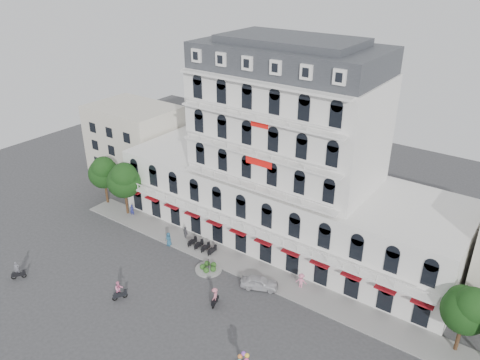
% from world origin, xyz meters
% --- Properties ---
extents(ground, '(120.00, 120.00, 0.00)m').
position_xyz_m(ground, '(0.00, 0.00, 0.00)').
color(ground, '#38383A').
rests_on(ground, ground).
extents(sidewalk, '(53.00, 4.00, 0.16)m').
position_xyz_m(sidewalk, '(0.00, 9.00, 0.08)').
color(sidewalk, gray).
rests_on(sidewalk, ground).
extents(main_building, '(45.00, 15.00, 25.80)m').
position_xyz_m(main_building, '(0.00, 18.00, 9.96)').
color(main_building, silver).
rests_on(main_building, ground).
extents(flank_building_west, '(14.00, 10.00, 12.00)m').
position_xyz_m(flank_building_west, '(-30.00, 20.00, 6.00)').
color(flank_building_west, beige).
rests_on(flank_building_west, ground).
extents(traffic_island, '(3.20, 3.20, 1.60)m').
position_xyz_m(traffic_island, '(-3.00, 6.00, 0.26)').
color(traffic_island, gray).
rests_on(traffic_island, ground).
extents(parked_scooter_row, '(4.40, 1.80, 1.10)m').
position_xyz_m(parked_scooter_row, '(-6.35, 8.80, 0.00)').
color(parked_scooter_row, black).
rests_on(parked_scooter_row, ground).
extents(tree_west_outer, '(4.50, 4.48, 7.76)m').
position_xyz_m(tree_west_outer, '(-25.95, 9.98, 5.35)').
color(tree_west_outer, '#382314').
rests_on(tree_west_outer, ground).
extents(tree_west_inner, '(4.76, 4.76, 8.25)m').
position_xyz_m(tree_west_inner, '(-20.95, 9.48, 5.68)').
color(tree_west_inner, '#382314').
rests_on(tree_west_inner, ground).
extents(tree_east_inner, '(4.40, 4.37, 7.57)m').
position_xyz_m(tree_east_inner, '(24.05, 9.98, 5.21)').
color(tree_east_inner, '#382314').
rests_on(tree_east_inner, ground).
extents(parked_car, '(4.55, 3.28, 1.44)m').
position_xyz_m(parked_car, '(3.74, 6.82, 0.72)').
color(parked_car, silver).
rests_on(parked_car, ground).
extents(rider_west, '(1.22, 1.40, 2.28)m').
position_xyz_m(rider_west, '(-19.89, -8.15, 1.05)').
color(rider_west, black).
rests_on(rider_west, ground).
extents(rider_southwest, '(1.05, 1.56, 2.34)m').
position_xyz_m(rider_southwest, '(-7.55, -3.71, 1.22)').
color(rider_southwest, black).
rests_on(rider_southwest, ground).
extents(rider_center, '(0.96, 1.66, 2.22)m').
position_xyz_m(rider_center, '(1.48, 1.63, 1.17)').
color(rider_center, black).
rests_on(rider_center, ground).
extents(pedestrian_left, '(0.96, 0.66, 1.88)m').
position_xyz_m(pedestrian_left, '(-10.50, 7.07, 0.94)').
color(pedestrian_left, '#265472').
rests_on(pedestrian_left, ground).
extents(pedestrian_mid, '(1.17, 0.77, 1.86)m').
position_xyz_m(pedestrian_mid, '(-9.74, 9.50, 0.93)').
color(pedestrian_mid, '#515057').
rests_on(pedestrian_mid, ground).
extents(pedestrian_right, '(1.41, 1.05, 1.94)m').
position_xyz_m(pedestrian_right, '(7.56, 9.50, 0.97)').
color(pedestrian_right, pink).
rests_on(pedestrian_right, ground).
extents(pedestrian_far, '(0.79, 0.68, 1.83)m').
position_xyz_m(pedestrian_far, '(-20.00, 9.50, 0.91)').
color(pedestrian_far, navy).
rests_on(pedestrian_far, ground).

